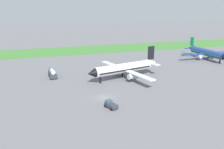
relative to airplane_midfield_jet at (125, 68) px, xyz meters
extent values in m
plane|color=slate|center=(-12.11, -15.34, -3.85)|extent=(600.00, 600.00, 0.00)
cube|color=#3D7533|center=(-12.11, 61.13, -3.81)|extent=(360.00, 28.00, 0.08)
cylinder|color=silver|center=(-0.58, -0.15, 0.08)|extent=(22.76, 8.92, 3.45)
cone|color=black|center=(-12.75, -3.24, 0.08)|extent=(3.88, 4.05, 3.39)
cone|color=silver|center=(12.21, 3.10, 0.51)|extent=(5.03, 4.10, 3.11)
cube|color=black|center=(-0.58, -0.15, -0.18)|extent=(21.56, 8.68, 0.48)
cube|color=silver|center=(1.89, -7.30, -0.52)|extent=(5.84, 15.15, 0.35)
cube|color=silver|center=(-1.82, 7.31, -0.52)|extent=(5.84, 15.15, 0.35)
cylinder|color=#B7BABF|center=(1.22, -4.67, -1.76)|extent=(4.12, 2.77, 1.90)
cylinder|color=#B7BABF|center=(-1.16, 4.68, -1.76)|extent=(4.12, 2.77, 1.90)
cube|color=black|center=(11.60, 2.95, 4.32)|extent=(2.84, 1.10, 5.02)
cube|color=silver|center=(12.14, 0.82, 0.42)|extent=(2.91, 4.72, 0.28)
cube|color=silver|center=(11.06, 5.08, 0.42)|extent=(2.91, 4.72, 0.28)
cylinder|color=black|center=(-9.71, -2.47, -2.75)|extent=(0.62, 0.62, 2.20)
cylinder|color=black|center=(1.61, -2.39, -2.75)|extent=(0.62, 0.62, 2.20)
cylinder|color=black|center=(0.28, 2.87, -2.75)|extent=(0.62, 0.62, 2.20)
cylinder|color=navy|center=(48.98, 16.97, -0.28)|extent=(4.10, 20.65, 3.14)
cone|color=navy|center=(48.41, 28.93, 0.11)|extent=(3.01, 4.12, 2.82)
cube|color=#198C4C|center=(48.98, 16.97, -0.52)|extent=(4.11, 19.51, 0.44)
cube|color=navy|center=(55.78, 17.86, -0.83)|extent=(13.76, 2.64, 0.31)
cube|color=navy|center=(42.12, 17.22, -0.83)|extent=(13.76, 2.64, 0.31)
cylinder|color=#B7BABF|center=(53.32, 17.75, -1.95)|extent=(1.88, 3.50, 1.72)
cylinder|color=#B7BABF|center=(44.58, 17.33, -1.95)|extent=(1.88, 3.50, 1.72)
cube|color=#198C4C|center=(48.44, 28.36, 3.57)|extent=(0.50, 2.58, 4.56)
cube|color=navy|center=(50.43, 28.45, 0.03)|extent=(4.07, 1.90, 0.25)
cube|color=navy|center=(46.44, 28.26, 0.03)|extent=(4.07, 1.90, 0.25)
cylinder|color=black|center=(49.38, 8.43, -2.85)|extent=(0.56, 0.56, 2.00)
cylinder|color=black|center=(51.37, 18.51, -2.85)|extent=(0.56, 0.56, 2.00)
cylinder|color=black|center=(46.45, 18.28, -2.85)|extent=(0.56, 0.56, 2.00)
cube|color=#2D333D|center=(-24.64, 9.31, -2.80)|extent=(2.90, 6.67, 1.40)
cylinder|color=silver|center=(-24.58, 8.53, -1.33)|extent=(1.81, 3.68, 1.54)
cube|color=#334C60|center=(-24.78, 11.13, -1.50)|extent=(2.19, 2.49, 1.20)
cylinder|color=black|center=(-26.01, 11.49, -3.50)|extent=(0.30, 0.72, 0.70)
cylinder|color=black|center=(-23.62, 11.67, -3.50)|extent=(0.30, 0.72, 0.70)
cylinder|color=black|center=(-25.66, 6.95, -3.50)|extent=(0.30, 0.72, 0.70)
cylinder|color=black|center=(-23.27, 7.14, -3.50)|extent=(0.30, 0.72, 0.70)
cube|color=#2D333D|center=(-12.32, -22.88, -3.05)|extent=(2.95, 4.00, 0.90)
cube|color=#334C60|center=(-12.67, -21.94, -2.25)|extent=(1.87, 1.74, 0.70)
cylinder|color=black|center=(-13.60, -22.02, -3.50)|extent=(0.48, 0.74, 0.70)
cylinder|color=black|center=(-11.92, -21.39, -3.50)|extent=(0.48, 0.74, 0.70)
cylinder|color=black|center=(-12.72, -24.38, -3.50)|extent=(0.48, 0.74, 0.70)
cylinder|color=black|center=(-11.03, -23.75, -3.50)|extent=(0.48, 0.74, 0.70)
camera|label=1|loc=(-28.73, -74.94, 21.03)|focal=37.35mm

